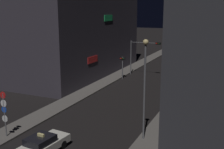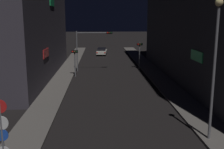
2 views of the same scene
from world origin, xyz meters
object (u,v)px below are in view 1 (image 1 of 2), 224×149
Objects in this scene: traffic_light_overhead at (142,51)px; street_lamp_near_block at (145,78)px; sign_pole_left at (4,111)px; far_car at (175,56)px; taxi at (42,145)px; traffic_light_left_kerb at (122,63)px; traffic_light_right_kerb at (187,60)px.

traffic_light_overhead is 0.68× the size of street_lamp_near_block.
traffic_light_overhead is 26.85m from sign_pole_left.
sign_pole_left reaches higher than far_car.
taxi is 27.86m from traffic_light_overhead.
taxi is at bearing -81.90° from traffic_light_left_kerb.
traffic_light_right_kerb is (8.81, 4.86, 0.27)m from traffic_light_left_kerb.
traffic_light_right_kerb is at bearing 70.66° from sign_pole_left.
far_car is 1.20× the size of sign_pole_left.
far_car is (0.14, 44.62, -0.00)m from taxi.
traffic_light_right_kerb is at bearing 28.88° from traffic_light_left_kerb.
taxi is 29.45m from traffic_light_right_kerb.
traffic_light_overhead is (-1.70, -17.00, 3.28)m from far_car.
taxi is 1.35× the size of traffic_light_left_kerb.
traffic_light_right_kerb is 1.00× the size of sign_pole_left.
traffic_light_left_kerb reaches higher than taxi.
traffic_light_overhead is at bearing -169.70° from traffic_light_right_kerb.
traffic_light_left_kerb reaches higher than far_car.
taxi is 0.83× the size of traffic_light_overhead.
traffic_light_overhead reaches higher than sign_pole_left.
far_car is 20.97m from traffic_light_left_kerb.
far_car is 0.57× the size of street_lamp_near_block.
traffic_light_right_kerb is 23.83m from street_lamp_near_block.
sign_pole_left is at bearing 167.58° from taxi.
far_car is 1.34× the size of traffic_light_left_kerb.
traffic_light_right_kerb is 29.59m from sign_pole_left.
traffic_light_overhead reaches higher than traffic_light_left_kerb.
sign_pole_left is at bearing -109.34° from traffic_light_right_kerb.
far_car is at bearing 80.18° from traffic_light_left_kerb.
traffic_light_left_kerb is 23.08m from sign_pole_left.
traffic_light_right_kerb is at bearing 79.43° from taxi.
taxi is 44.62m from far_car.
taxi is 1.20× the size of sign_pole_left.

